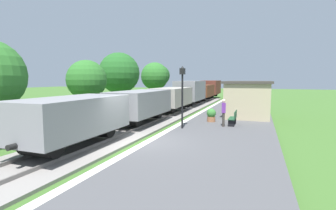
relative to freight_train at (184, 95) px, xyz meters
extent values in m
plane|color=#3D6628|center=(2.40, -15.63, -1.51)|extent=(160.00, 160.00, 0.00)
cube|color=#4C4C4F|center=(5.60, -15.63, -1.38)|extent=(6.00, 60.00, 0.25)
cube|color=silver|center=(2.80, -15.63, -1.25)|extent=(0.36, 60.00, 0.01)
cube|color=gray|center=(0.00, -15.63, -1.45)|extent=(3.80, 60.00, 0.12)
cube|color=slate|center=(0.72, -15.63, -1.32)|extent=(0.07, 60.00, 0.14)
cube|color=slate|center=(-0.72, -15.63, -1.32)|extent=(0.07, 60.00, 0.14)
cube|color=gray|center=(0.00, -17.34, 0.07)|extent=(2.50, 5.60, 1.60)
cube|color=black|center=(0.00, -17.34, -0.58)|extent=(2.10, 5.15, 0.50)
cylinder|color=black|center=(0.00, -15.55, -0.83)|extent=(1.56, 0.84, 0.84)
cylinder|color=black|center=(0.00, -19.14, -0.83)|extent=(1.56, 0.84, 0.84)
cylinder|color=black|center=(0.00, -14.39, -0.58)|extent=(0.20, 0.30, 0.20)
cylinder|color=black|center=(0.00, -20.29, -0.58)|extent=(0.20, 0.30, 0.20)
cube|color=gray|center=(0.00, -10.74, 0.07)|extent=(2.50, 5.60, 1.60)
cube|color=black|center=(0.00, -10.74, -0.58)|extent=(2.10, 5.15, 0.50)
cylinder|color=black|center=(0.00, -8.95, -0.83)|extent=(1.56, 0.84, 0.84)
cylinder|color=black|center=(0.00, -12.54, -0.83)|extent=(1.56, 0.84, 0.84)
cylinder|color=black|center=(0.00, -7.79, -0.58)|extent=(0.20, 0.30, 0.20)
cylinder|color=black|center=(0.00, -13.69, -0.58)|extent=(0.20, 0.30, 0.20)
cube|color=gray|center=(0.00, -4.14, 0.07)|extent=(2.50, 5.60, 1.60)
cube|color=black|center=(0.00, -4.14, -0.58)|extent=(2.10, 5.15, 0.50)
cylinder|color=black|center=(0.00, -2.35, -0.83)|extent=(1.56, 0.84, 0.84)
cylinder|color=black|center=(0.00, -5.94, -0.83)|extent=(1.56, 0.84, 0.84)
cylinder|color=black|center=(0.00, -1.19, -0.58)|extent=(0.20, 0.30, 0.20)
cylinder|color=black|center=(0.00, -7.09, -0.58)|extent=(0.20, 0.30, 0.20)
cube|color=gray|center=(0.00, 2.46, 0.37)|extent=(2.50, 5.60, 2.20)
cube|color=black|center=(0.00, 2.46, -0.58)|extent=(2.10, 5.15, 0.50)
cylinder|color=black|center=(0.00, 4.25, -0.83)|extent=(1.56, 0.84, 0.84)
cylinder|color=black|center=(0.00, 0.66, -0.83)|extent=(1.56, 0.84, 0.84)
cylinder|color=black|center=(0.00, 5.41, -0.58)|extent=(0.20, 0.30, 0.20)
cylinder|color=black|center=(0.00, -0.49, -0.58)|extent=(0.20, 0.30, 0.20)
cube|color=brown|center=(0.00, 9.06, 0.07)|extent=(2.50, 5.60, 1.60)
cube|color=black|center=(0.00, 9.06, -0.58)|extent=(2.10, 5.15, 0.50)
cylinder|color=black|center=(0.00, 10.85, -0.83)|extent=(1.56, 0.84, 0.84)
cylinder|color=black|center=(0.00, 7.26, -0.83)|extent=(1.56, 0.84, 0.84)
cylinder|color=black|center=(0.00, 12.01, -0.58)|extent=(0.20, 0.30, 0.20)
cylinder|color=black|center=(0.00, 6.11, -0.58)|extent=(0.20, 0.30, 0.20)
cube|color=brown|center=(0.00, 15.66, 0.37)|extent=(2.50, 5.60, 2.20)
cube|color=black|center=(0.00, 15.66, -0.58)|extent=(2.10, 5.15, 0.50)
cylinder|color=black|center=(0.00, 17.45, -0.83)|extent=(1.56, 0.84, 0.84)
cylinder|color=black|center=(0.00, 13.86, -0.83)|extent=(1.56, 0.84, 0.84)
cylinder|color=black|center=(0.00, 18.61, -0.58)|extent=(0.20, 0.30, 0.20)
cylinder|color=black|center=(0.00, 12.71, -0.58)|extent=(0.20, 0.30, 0.20)
cube|color=tan|center=(6.80, -5.02, 0.04)|extent=(3.20, 5.50, 2.60)
cube|color=#3D3833|center=(6.80, -5.02, 1.43)|extent=(3.50, 5.80, 0.18)
cube|color=black|center=(5.19, -6.12, 0.17)|extent=(0.03, 0.90, 0.80)
cube|color=#1E4C2D|center=(6.07, -9.80, -0.82)|extent=(0.42, 1.50, 0.04)
cube|color=#1E4C2D|center=(6.26, -9.80, -0.57)|extent=(0.04, 1.50, 0.45)
cube|color=black|center=(6.07, -10.40, -1.05)|extent=(0.38, 0.06, 0.42)
cube|color=black|center=(6.07, -9.20, -1.05)|extent=(0.38, 0.06, 0.42)
cylinder|color=#38332D|center=(5.62, -10.55, -0.83)|extent=(0.15, 0.15, 0.86)
cylinder|color=#38332D|center=(5.59, -10.39, -0.83)|extent=(0.15, 0.15, 0.86)
cube|color=#662D8C|center=(5.60, -10.47, -0.10)|extent=(0.29, 0.41, 0.60)
sphere|color=beige|center=(5.60, -10.47, 0.34)|extent=(0.22, 0.22, 0.22)
cylinder|color=#9E6642|center=(4.57, -8.97, -1.09)|extent=(0.56, 0.56, 0.34)
sphere|color=#387A33|center=(4.57, -8.97, -0.66)|extent=(0.64, 0.64, 0.64)
cylinder|color=black|center=(3.38, -11.96, 0.34)|extent=(0.11, 0.11, 3.20)
cube|color=black|center=(3.38, -11.96, 2.12)|extent=(0.28, 0.28, 0.36)
sphere|color=#F2E5BF|center=(3.38, -11.96, 2.12)|extent=(0.20, 0.20, 0.20)
cone|color=black|center=(3.38, -11.96, 2.36)|extent=(0.20, 0.20, 0.16)
cylinder|color=#4C3823|center=(-4.19, -10.93, -0.48)|extent=(0.28, 0.28, 2.06)
sphere|color=#2D6B28|center=(-4.19, -10.93, 1.63)|extent=(2.87, 2.87, 2.87)
cylinder|color=#4C3823|center=(-5.92, -3.51, -0.38)|extent=(0.28, 0.28, 2.24)
sphere|color=#235B23|center=(-5.92, -3.51, 2.30)|extent=(4.17, 4.17, 4.17)
cylinder|color=#4C3823|center=(-5.07, 3.79, -0.38)|extent=(0.28, 0.28, 2.25)
sphere|color=#2D6B28|center=(-5.07, 3.79, 2.07)|extent=(3.53, 3.53, 3.53)
cylinder|color=#4C3823|center=(-6.73, 9.68, -0.19)|extent=(0.28, 0.28, 2.63)
sphere|color=#235B23|center=(-6.73, 9.68, 2.27)|extent=(3.05, 3.05, 3.05)
camera|label=1|loc=(7.66, -26.18, 1.65)|focal=26.96mm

